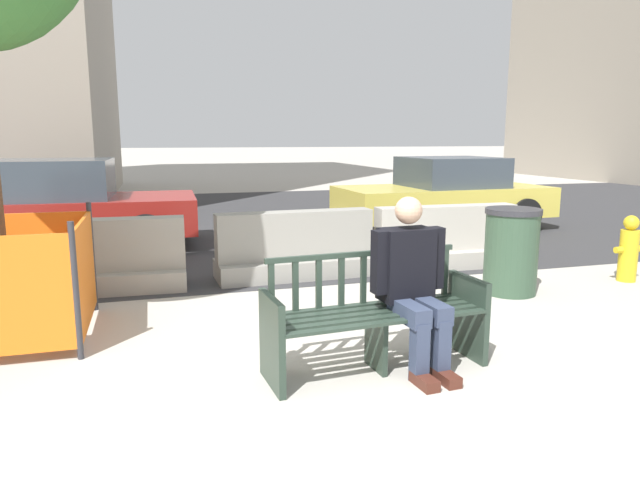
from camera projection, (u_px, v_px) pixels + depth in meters
The scene contains 11 objects.
ground_plane at pixel (336, 386), 4.08m from camera, with size 200.00×200.00×0.00m, color #ADA89E.
street_asphalt at pixel (211, 220), 12.28m from camera, with size 120.00×12.00×0.01m, color #333335.
street_bench at pixel (375, 319), 4.33m from camera, with size 1.72×0.65×0.88m.
seated_person at pixel (412, 280), 4.32m from camera, with size 0.59×0.74×1.31m.
jersey_barrier_centre at pixel (295, 250), 7.24m from camera, with size 2.02×0.75×0.84m.
jersey_barrier_left at pixel (96, 262), 6.54m from camera, with size 2.03×0.76×0.84m.
jersey_barrier_right at pixel (445, 242), 7.83m from camera, with size 2.01×0.72×0.84m.
car_taxi_near at pixel (445, 194), 11.03m from camera, with size 4.06×2.03×1.38m.
car_sedan_mid at pixel (62, 206), 8.95m from camera, with size 4.06×2.03×1.42m.
trash_bin at pixel (511, 251), 6.44m from camera, with size 0.62×0.62×0.97m.
fire_hydrant at pixel (629, 250), 7.00m from camera, with size 0.40×0.22×0.82m.
Camera 1 is at (-1.19, -3.64, 1.75)m, focal length 32.00 mm.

